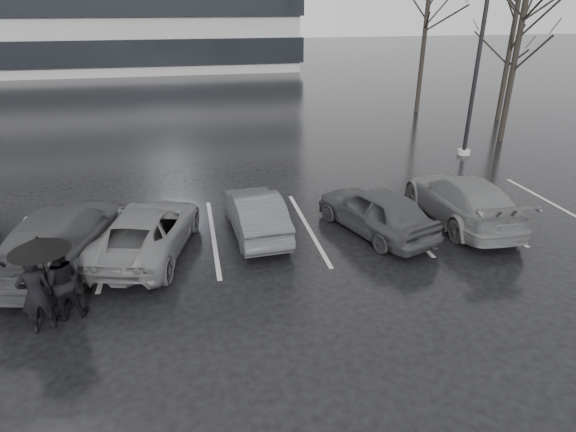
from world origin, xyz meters
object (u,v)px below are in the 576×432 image
(tree_ne, at_px, (509,55))
(car_west_c, at_px, (64,235))
(car_main, at_px, (376,210))
(car_east, at_px, (462,199))
(tree_east, at_px, (516,53))
(pedestrian_left, at_px, (36,294))
(car_west_b, at_px, (147,231))
(lamp_post, at_px, (480,47))
(pedestrian_right, at_px, (60,281))
(tree_north, at_px, (424,37))
(car_west_a, at_px, (255,213))

(tree_ne, bearing_deg, car_west_c, -149.16)
(car_main, xyz_separation_m, car_east, (2.84, 0.26, 0.02))
(car_main, height_order, car_west_c, car_west_c)
(tree_east, distance_m, tree_ne, 4.74)
(pedestrian_left, bearing_deg, car_west_b, -142.60)
(car_east, height_order, lamp_post, lamp_post)
(pedestrian_right, distance_m, lamp_post, 17.51)
(tree_ne, distance_m, tree_north, 4.67)
(car_west_c, bearing_deg, car_west_b, -165.82)
(car_east, distance_m, pedestrian_right, 11.11)
(car_west_a, xyz_separation_m, car_west_b, (-2.97, -0.57, -0.00))
(car_main, relative_size, tree_east, 0.50)
(car_west_a, relative_size, car_east, 0.79)
(car_east, bearing_deg, car_west_a, -2.14)
(car_main, height_order, pedestrian_right, pedestrian_right)
(car_east, xyz_separation_m, pedestrian_left, (-11.13, -3.19, 0.16))
(car_east, distance_m, tree_ne, 15.36)
(car_west_c, height_order, tree_east, tree_east)
(car_west_a, bearing_deg, car_west_c, 3.92)
(car_east, distance_m, pedestrian_left, 11.58)
(pedestrian_left, xyz_separation_m, tree_ne, (20.37, 15.15, 2.64))
(car_main, distance_m, tree_east, 13.04)
(car_main, xyz_separation_m, tree_north, (8.57, 15.21, 3.57))
(car_west_a, height_order, pedestrian_right, pedestrian_right)
(car_west_b, height_order, tree_east, tree_east)
(car_east, relative_size, lamp_post, 0.50)
(pedestrian_right, bearing_deg, tree_east, -162.17)
(car_east, bearing_deg, pedestrian_right, 16.09)
(lamp_post, height_order, tree_east, lamp_post)
(car_west_b, relative_size, tree_north, 0.53)
(car_west_a, xyz_separation_m, lamp_post, (10.04, 5.85, 3.84))
(car_main, bearing_deg, car_west_b, -20.10)
(car_west_a, distance_m, lamp_post, 12.23)
(car_west_b, distance_m, pedestrian_left, 3.59)
(car_west_a, xyz_separation_m, tree_ne, (15.47, 11.56, 2.87))
(tree_ne, bearing_deg, car_west_a, -143.23)
(car_west_b, xyz_separation_m, pedestrian_left, (-1.93, -3.02, 0.24))
(car_main, distance_m, tree_north, 17.82)
(car_west_c, bearing_deg, tree_east, -143.54)
(pedestrian_left, bearing_deg, car_west_c, -108.38)
(car_west_b, bearing_deg, car_west_a, -154.40)
(pedestrian_right, distance_m, tree_ne, 24.98)
(car_west_b, distance_m, tree_ne, 22.26)
(car_west_a, distance_m, tree_north, 19.19)
(car_west_b, distance_m, tree_east, 18.21)
(car_west_a, xyz_separation_m, pedestrian_left, (-4.90, -3.59, 0.24))
(pedestrian_left, bearing_deg, tree_east, -168.00)
(lamp_post, xyz_separation_m, tree_ne, (5.43, 5.71, -0.96))
(car_west_c, height_order, tree_north, tree_north)
(car_west_b, height_order, car_west_c, car_west_c)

